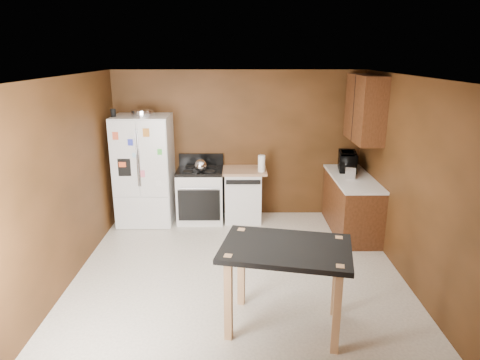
{
  "coord_description": "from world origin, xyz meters",
  "views": [
    {
      "loc": [
        -0.0,
        -4.96,
        2.76
      ],
      "look_at": [
        0.02,
        0.85,
        1.03
      ],
      "focal_mm": 32.0,
      "sensor_mm": 36.0,
      "label": 1
    }
  ],
  "objects_px": {
    "paper_towel": "(262,164)",
    "island": "(286,259)",
    "toaster": "(351,171)",
    "refrigerator": "(145,170)",
    "roasting_pan": "(143,113)",
    "microwave": "(347,162)",
    "dishwasher": "(243,194)",
    "gas_range": "(201,194)",
    "kettle": "(201,166)",
    "pen_cup": "(113,113)",
    "green_canister": "(262,165)"
  },
  "relations": [
    {
      "from": "microwave",
      "to": "refrigerator",
      "type": "xyz_separation_m",
      "value": [
        -3.35,
        0.01,
        -0.14
      ]
    },
    {
      "from": "roasting_pan",
      "to": "dishwasher",
      "type": "height_order",
      "value": "roasting_pan"
    },
    {
      "from": "paper_towel",
      "to": "island",
      "type": "relative_size",
      "value": 0.19
    },
    {
      "from": "green_canister",
      "to": "refrigerator",
      "type": "relative_size",
      "value": 0.06
    },
    {
      "from": "dishwasher",
      "to": "microwave",
      "type": "bearing_deg",
      "value": -3.0
    },
    {
      "from": "toaster",
      "to": "refrigerator",
      "type": "distance_m",
      "value": 3.33
    },
    {
      "from": "paper_towel",
      "to": "toaster",
      "type": "height_order",
      "value": "paper_towel"
    },
    {
      "from": "gas_range",
      "to": "dishwasher",
      "type": "height_order",
      "value": "gas_range"
    },
    {
      "from": "kettle",
      "to": "toaster",
      "type": "relative_size",
      "value": 0.82
    },
    {
      "from": "gas_range",
      "to": "dishwasher",
      "type": "xyz_separation_m",
      "value": [
        0.72,
        0.02,
        -0.01
      ]
    },
    {
      "from": "roasting_pan",
      "to": "microwave",
      "type": "distance_m",
      "value": 3.43
    },
    {
      "from": "roasting_pan",
      "to": "microwave",
      "type": "xyz_separation_m",
      "value": [
        3.33,
        -0.04,
        -0.81
      ]
    },
    {
      "from": "toaster",
      "to": "refrigerator",
      "type": "bearing_deg",
      "value": -169.86
    },
    {
      "from": "roasting_pan",
      "to": "paper_towel",
      "type": "bearing_deg",
      "value": -2.68
    },
    {
      "from": "kettle",
      "to": "toaster",
      "type": "bearing_deg",
      "value": -7.83
    },
    {
      "from": "roasting_pan",
      "to": "green_canister",
      "type": "height_order",
      "value": "roasting_pan"
    },
    {
      "from": "kettle",
      "to": "toaster",
      "type": "xyz_separation_m",
      "value": [
        2.37,
        -0.33,
        -0.01
      ]
    },
    {
      "from": "green_canister",
      "to": "gas_range",
      "type": "relative_size",
      "value": 0.09
    },
    {
      "from": "kettle",
      "to": "refrigerator",
      "type": "xyz_separation_m",
      "value": [
        -0.94,
        0.09,
        -0.1
      ]
    },
    {
      "from": "toaster",
      "to": "microwave",
      "type": "relative_size",
      "value": 0.5
    },
    {
      "from": "kettle",
      "to": "gas_range",
      "type": "xyz_separation_m",
      "value": [
        -0.03,
        0.15,
        -0.54
      ]
    },
    {
      "from": "pen_cup",
      "to": "kettle",
      "type": "distance_m",
      "value": 1.6
    },
    {
      "from": "refrigerator",
      "to": "paper_towel",
      "type": "bearing_deg",
      "value": -1.73
    },
    {
      "from": "toaster",
      "to": "green_canister",
      "type": "bearing_deg",
      "value": 174.59
    },
    {
      "from": "pen_cup",
      "to": "gas_range",
      "type": "xyz_separation_m",
      "value": [
        1.32,
        0.17,
        -1.4
      ]
    },
    {
      "from": "roasting_pan",
      "to": "refrigerator",
      "type": "xyz_separation_m",
      "value": [
        -0.02,
        -0.03,
        -0.94
      ]
    },
    {
      "from": "kettle",
      "to": "paper_towel",
      "type": "height_order",
      "value": "paper_towel"
    },
    {
      "from": "dishwasher",
      "to": "island",
      "type": "height_order",
      "value": "island"
    },
    {
      "from": "kettle",
      "to": "dishwasher",
      "type": "relative_size",
      "value": 0.23
    },
    {
      "from": "paper_towel",
      "to": "dishwasher",
      "type": "distance_m",
      "value": 0.66
    },
    {
      "from": "microwave",
      "to": "island",
      "type": "xyz_separation_m",
      "value": [
        -1.32,
        -2.93,
        -0.26
      ]
    },
    {
      "from": "roasting_pan",
      "to": "gas_range",
      "type": "bearing_deg",
      "value": 1.9
    },
    {
      "from": "paper_towel",
      "to": "island",
      "type": "bearing_deg",
      "value": -88.13
    },
    {
      "from": "toaster",
      "to": "microwave",
      "type": "bearing_deg",
      "value": 101.1
    },
    {
      "from": "green_canister",
      "to": "gas_range",
      "type": "distance_m",
      "value": 1.15
    },
    {
      "from": "roasting_pan",
      "to": "toaster",
      "type": "xyz_separation_m",
      "value": [
        3.28,
        -0.45,
        -0.85
      ]
    },
    {
      "from": "roasting_pan",
      "to": "paper_towel",
      "type": "height_order",
      "value": "roasting_pan"
    },
    {
      "from": "green_canister",
      "to": "dishwasher",
      "type": "relative_size",
      "value": 0.12
    },
    {
      "from": "roasting_pan",
      "to": "toaster",
      "type": "distance_m",
      "value": 3.42
    },
    {
      "from": "microwave",
      "to": "dishwasher",
      "type": "height_order",
      "value": "microwave"
    },
    {
      "from": "green_canister",
      "to": "toaster",
      "type": "distance_m",
      "value": 1.47
    },
    {
      "from": "paper_towel",
      "to": "gas_range",
      "type": "relative_size",
      "value": 0.25
    },
    {
      "from": "kettle",
      "to": "green_canister",
      "type": "relative_size",
      "value": 1.97
    },
    {
      "from": "pen_cup",
      "to": "toaster",
      "type": "height_order",
      "value": "pen_cup"
    },
    {
      "from": "kettle",
      "to": "dishwasher",
      "type": "height_order",
      "value": "kettle"
    },
    {
      "from": "pen_cup",
      "to": "island",
      "type": "relative_size",
      "value": 0.09
    },
    {
      "from": "island",
      "to": "dishwasher",
      "type": "bearing_deg",
      "value": 97.44
    },
    {
      "from": "refrigerator",
      "to": "dishwasher",
      "type": "xyz_separation_m",
      "value": [
        1.63,
        0.09,
        -0.45
      ]
    },
    {
      "from": "toaster",
      "to": "island",
      "type": "distance_m",
      "value": 2.83
    },
    {
      "from": "kettle",
      "to": "refrigerator",
      "type": "distance_m",
      "value": 0.95
    }
  ]
}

